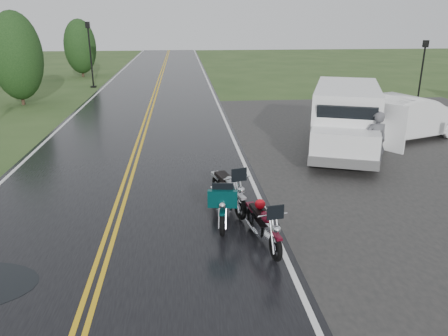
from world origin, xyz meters
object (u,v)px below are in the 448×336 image
object	(u,v)px
motorcycle_teal	(222,213)
lamp_post_far_right	(421,76)
motorcycle_red	(276,237)
van_white	(315,131)
motorcycle_silver	(240,197)
person_at_van	(375,142)
sedan_white	(409,117)
lamp_post_far_left	(91,55)

from	to	relation	value
motorcycle_teal	lamp_post_far_right	world-z (taller)	lamp_post_far_right
motorcycle_red	lamp_post_far_right	xyz separation A→B (m)	(10.65, 14.24, 1.27)
van_white	lamp_post_far_right	bearing A→B (deg)	65.91
motorcycle_silver	van_white	bearing A→B (deg)	37.09
motorcycle_silver	person_at_van	distance (m)	5.85
van_white	sedan_white	world-z (taller)	van_white
motorcycle_teal	lamp_post_far_right	xyz separation A→B (m)	(11.63, 13.05, 1.24)
motorcycle_teal	sedan_white	bearing A→B (deg)	51.12
motorcycle_teal	van_white	bearing A→B (deg)	61.53
lamp_post_far_left	lamp_post_far_right	xyz separation A→B (m)	(18.76, -10.32, -0.41)
motorcycle_teal	lamp_post_far_left	distance (m)	24.49
motorcycle_teal	sedan_white	size ratio (longest dim) A/B	0.39
lamp_post_far_right	lamp_post_far_left	bearing A→B (deg)	151.17
motorcycle_silver	lamp_post_far_left	bearing A→B (deg)	93.09
motorcycle_red	motorcycle_silver	distance (m)	2.04
lamp_post_far_right	motorcycle_teal	bearing A→B (deg)	-131.71
lamp_post_far_right	sedan_white	bearing A→B (deg)	-121.72
motorcycle_red	lamp_post_far_left	xyz separation A→B (m)	(-8.11, 24.57, 1.69)
sedan_white	lamp_post_far_right	distance (m)	6.20
motorcycle_silver	lamp_post_far_right	size ratio (longest dim) A/B	0.58
motorcycle_red	person_at_van	distance (m)	6.86
motorcycle_red	motorcycle_silver	xyz separation A→B (m)	(-0.46, 1.99, 0.05)
person_at_van	sedan_white	distance (m)	4.85
lamp_post_far_left	sedan_white	bearing A→B (deg)	-44.99
motorcycle_silver	person_at_van	xyz separation A→B (m)	(4.81, 3.30, 0.34)
sedan_white	motorcycle_teal	bearing A→B (deg)	112.98
motorcycle_silver	lamp_post_far_left	distance (m)	23.90
motorcycle_silver	van_white	size ratio (longest dim) A/B	0.35
motorcycle_red	motorcycle_teal	xyz separation A→B (m)	(-0.98, 1.19, 0.03)
lamp_post_far_left	van_white	bearing A→B (deg)	-60.17
person_at_van	sedan_white	size ratio (longest dim) A/B	0.36
sedan_white	motorcycle_silver	bearing A→B (deg)	111.74
sedan_white	lamp_post_far_left	world-z (taller)	lamp_post_far_left
van_white	person_at_van	world-z (taller)	van_white
motorcycle_red	lamp_post_far_left	world-z (taller)	lamp_post_far_left
motorcycle_red	sedan_white	distance (m)	11.70
motorcycle_silver	lamp_post_far_left	size ratio (longest dim) A/B	0.48
motorcycle_teal	van_white	size ratio (longest dim) A/B	0.34
sedan_white	lamp_post_far_right	world-z (taller)	lamp_post_far_right
motorcycle_silver	sedan_white	xyz separation A→B (m)	(7.90, 7.05, 0.25)
motorcycle_teal	van_white	xyz separation A→B (m)	(3.54, 4.76, 0.61)
person_at_van	motorcycle_silver	bearing A→B (deg)	32.96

